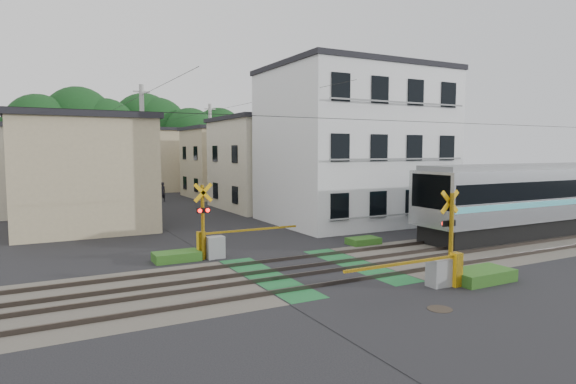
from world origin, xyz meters
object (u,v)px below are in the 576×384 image
crossing_signal_far (213,241)px  manhole_cover (440,309)px  crossing_signal_near (442,265)px  pedestrian (162,192)px  apartment_block (354,145)px

crossing_signal_far → manhole_cover: (3.45, -8.93, -0.70)m
crossing_signal_near → pedestrian: crossing_signal_near is taller
pedestrian → manhole_cover: size_ratio=2.45×
apartment_block → pedestrian: bearing=115.5°
crossing_signal_near → apartment_block: size_ratio=0.46×
crossing_signal_far → apartment_block: size_ratio=0.46×
crossing_signal_near → pedestrian: bearing=93.7°
manhole_cover → apartment_block: bearing=62.7°
pedestrian → manhole_cover: 31.26m
crossing_signal_near → apartment_block: (5.91, 13.15, 3.94)m
apartment_block → crossing_signal_near: bearing=-114.2°
apartment_block → manhole_cover: bearing=-117.3°
apartment_block → crossing_signal_far: bearing=-152.2°
crossing_signal_far → pedestrian: 22.55m
apartment_block → manhole_cover: size_ratio=14.91×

